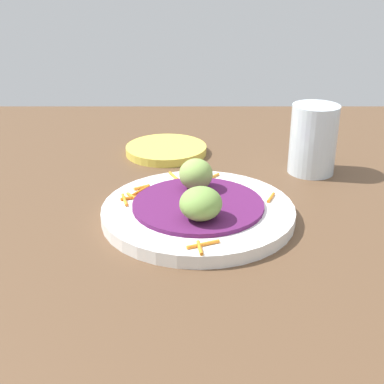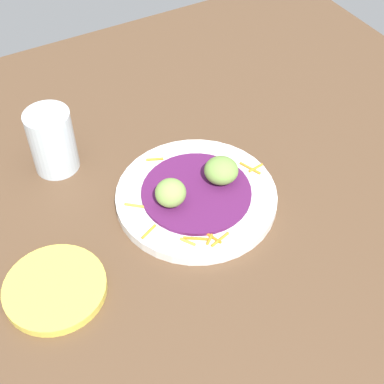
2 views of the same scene
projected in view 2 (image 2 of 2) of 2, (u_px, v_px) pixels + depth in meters
table_surface at (214, 217)px, 80.95cm from camera, size 110.00×110.00×2.00cm
main_plate at (196, 197)px, 81.20cm from camera, size 23.74×23.74×1.60cm
cabbage_bed at (196, 192)px, 80.43cm from camera, size 16.16×16.16×0.53cm
carrot_garnish at (198, 210)px, 78.17cm from camera, size 19.77×22.47×0.40cm
guac_scoop_left at (221, 170)px, 80.42cm from camera, size 6.67×6.74×3.79cm
guac_scoop_center at (171, 193)px, 77.20cm from camera, size 4.41×4.47×4.01cm
side_plate_small at (55, 288)px, 70.51cm from camera, size 13.27×13.27×1.29cm
water_glass at (52, 141)px, 83.16cm from camera, size 6.89×6.89×10.27cm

